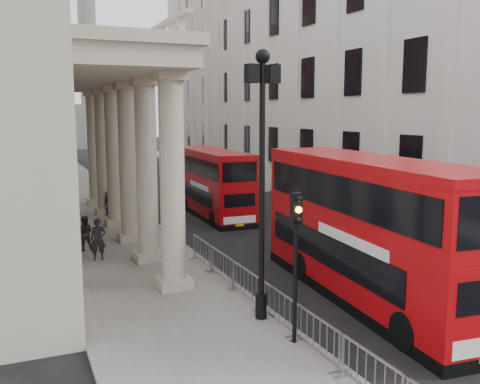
{
  "coord_description": "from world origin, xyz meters",
  "views": [
    {
      "loc": [
        -7.54,
        -10.63,
        6.59
      ],
      "look_at": [
        2.38,
        12.74,
        2.79
      ],
      "focal_mm": 40.0,
      "sensor_mm": 36.0,
      "label": 1
    }
  ],
  "objects": [
    {
      "name": "pedestrian_c",
      "position": [
        -2.11,
        23.37,
        0.9
      ],
      "size": [
        0.91,
        0.84,
        1.56
      ],
      "primitive_type": "imported",
      "rotation": [
        0.0,
        0.0,
        5.69
      ],
      "color": "black",
      "rests_on": "sidewalk_west"
    },
    {
      "name": "traffic_light",
      "position": [
        -0.5,
        1.98,
        3.11
      ],
      "size": [
        0.28,
        0.33,
        4.3
      ],
      "color": "black",
      "rests_on": "sidewalk_west"
    },
    {
      "name": "crowd_barriers",
      "position": [
        -0.35,
        2.23,
        0.67
      ],
      "size": [
        0.5,
        18.75,
        1.1
      ],
      "color": "gray",
      "rests_on": "sidewalk_west"
    },
    {
      "name": "sidewalk_west",
      "position": [
        -3.0,
        30.0,
        0.06
      ],
      "size": [
        6.0,
        140.0,
        0.12
      ],
      "primitive_type": "cube",
      "color": "slate",
      "rests_on": "ground"
    },
    {
      "name": "sidewalk_east",
      "position": [
        13.5,
        30.0,
        0.06
      ],
      "size": [
        3.0,
        140.0,
        0.12
      ],
      "primitive_type": "cube",
      "color": "slate",
      "rests_on": "ground"
    },
    {
      "name": "lamp_post_north",
      "position": [
        -0.6,
        36.0,
        4.91
      ],
      "size": [
        1.05,
        0.44,
        8.32
      ],
      "color": "black",
      "rests_on": "sidewalk_west"
    },
    {
      "name": "ground",
      "position": [
        0.0,
        0.0,
        0.0
      ],
      "size": [
        260.0,
        260.0,
        0.0
      ],
      "primitive_type": "plane",
      "color": "black",
      "rests_on": "ground"
    },
    {
      "name": "bus_near",
      "position": [
        3.8,
        4.48,
        2.62
      ],
      "size": [
        3.74,
        11.82,
        5.02
      ],
      "rotation": [
        0.0,
        0.0,
        -0.08
      ],
      "color": "#AF080C",
      "rests_on": "ground"
    },
    {
      "name": "pedestrian_b",
      "position": [
        -4.68,
        14.86,
        0.95
      ],
      "size": [
        0.89,
        0.75,
        1.66
      ],
      "primitive_type": "imported",
      "rotation": [
        0.0,
        0.0,
        2.99
      ],
      "color": "black",
      "rests_on": "sidewalk_west"
    },
    {
      "name": "kerb",
      "position": [
        -0.05,
        30.0,
        0.07
      ],
      "size": [
        0.2,
        140.0,
        0.14
      ],
      "primitive_type": "cube",
      "color": "slate",
      "rests_on": "ground"
    },
    {
      "name": "lamp_post_mid",
      "position": [
        -0.6,
        20.0,
        4.91
      ],
      "size": [
        1.05,
        0.44,
        8.32
      ],
      "color": "black",
      "rests_on": "sidewalk_west"
    },
    {
      "name": "bus_far",
      "position": [
        4.09,
        21.33,
        2.2
      ],
      "size": [
        2.62,
        9.82,
        4.21
      ],
      "rotation": [
        0.0,
        0.0,
        -0.03
      ],
      "color": "#9F070B",
      "rests_on": "ground"
    },
    {
      "name": "pedestrian_a",
      "position": [
        -4.33,
        12.91,
        1.05
      ],
      "size": [
        0.76,
        0.58,
        1.86
      ],
      "primitive_type": "imported",
      "rotation": [
        0.0,
        0.0,
        -0.21
      ],
      "color": "black",
      "rests_on": "sidewalk_west"
    },
    {
      "name": "lamp_post_south",
      "position": [
        -0.6,
        4.0,
        4.91
      ],
      "size": [
        1.05,
        0.44,
        8.32
      ],
      "color": "black",
      "rests_on": "sidewalk_west"
    },
    {
      "name": "monument_column",
      "position": [
        6.0,
        92.0,
        15.98
      ],
      "size": [
        8.0,
        8.0,
        54.2
      ],
      "color": "#60605E",
      "rests_on": "ground"
    },
    {
      "name": "east_building",
      "position": [
        16.0,
        32.0,
        12.5
      ],
      "size": [
        8.0,
        55.0,
        25.0
      ],
      "primitive_type": "cube",
      "color": "beige",
      "rests_on": "ground"
    }
  ]
}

